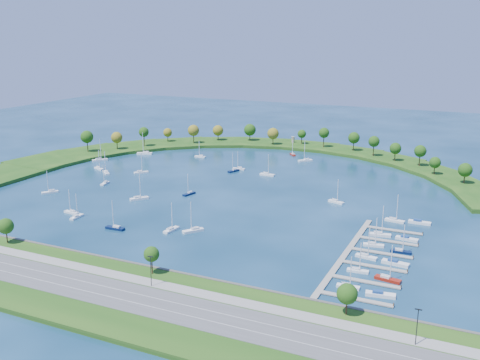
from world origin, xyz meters
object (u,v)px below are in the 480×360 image
at_px(moored_boat_15, 305,160).
at_px(docked_boat_4, 366,256).
at_px(moored_boat_17, 99,168).
at_px(moored_boat_19, 139,198).
at_px(moored_boat_7, 141,172).
at_px(moored_boat_13, 145,153).
at_px(docked_boat_5, 395,263).
at_px(moored_boat_1, 336,201).
at_px(docked_boat_10, 395,220).
at_px(moored_boat_9, 171,229).
at_px(harbor_tower, 293,140).
at_px(docked_boat_0, 348,285).
at_px(docked_boat_1, 380,294).
at_px(moored_boat_0, 115,227).
at_px(moored_boat_4, 189,193).
at_px(moored_boat_12, 293,154).
at_px(docked_boat_8, 380,234).
at_px(moored_boat_2, 234,170).
at_px(moored_boat_6, 267,174).
at_px(moored_boat_16, 77,216).
at_px(moored_boat_11, 106,172).
at_px(moored_boat_5, 193,230).
at_px(dock_system, 365,257).
at_px(docked_boat_9, 407,239).
at_px(moored_boat_8, 100,159).
at_px(moored_boat_18, 105,183).
at_px(docked_boat_7, 401,251).
at_px(moored_boat_14, 239,168).
at_px(docked_boat_3, 388,278).
at_px(moored_boat_20, 200,156).
at_px(moored_boat_3, 72,212).
at_px(docked_boat_2, 358,270).

relative_size(moored_boat_15, docked_boat_4, 1.16).
bearing_deg(moored_boat_17, moored_boat_19, -15.32).
xyz_separation_m(moored_boat_7, moored_boat_13, (-27.10, 43.48, 0.09)).
bearing_deg(docked_boat_5, moored_boat_15, 126.30).
height_order(moored_boat_1, docked_boat_10, docked_boat_10).
height_order(moored_boat_17, docked_boat_5, moored_boat_17).
bearing_deg(moored_boat_9, harbor_tower, 11.43).
distance_m(docked_boat_0, docked_boat_1, 10.54).
xyz_separation_m(harbor_tower, moored_boat_0, (-7.87, -195.33, -3.27)).
height_order(moored_boat_4, moored_boat_17, moored_boat_17).
distance_m(moored_boat_12, moored_boat_13, 98.02).
distance_m(moored_boat_9, docked_boat_5, 88.97).
bearing_deg(moored_boat_12, docked_boat_8, 175.42).
height_order(moored_boat_7, moored_boat_17, moored_boat_7).
bearing_deg(moored_boat_7, moored_boat_13, 73.11).
relative_size(moored_boat_1, moored_boat_2, 1.02).
height_order(moored_boat_6, moored_boat_16, moored_boat_6).
bearing_deg(moored_boat_11, moored_boat_5, -173.16).
bearing_deg(moored_boat_11, dock_system, -159.54).
xyz_separation_m(moored_boat_4, docked_boat_9, (108.32, -18.27, -0.23)).
bearing_deg(moored_boat_7, docked_boat_0, -82.11).
relative_size(moored_boat_8, docked_boat_1, 1.50).
bearing_deg(harbor_tower, docked_boat_8, -59.50).
relative_size(moored_boat_18, docked_boat_4, 0.92).
bearing_deg(docked_boat_10, moored_boat_5, -139.47).
height_order(moored_boat_1, moored_boat_5, moored_boat_5).
xyz_separation_m(harbor_tower, docked_boat_7, (103.10, -171.42, -3.30)).
height_order(moored_boat_11, docked_boat_8, moored_boat_11).
height_order(moored_boat_14, moored_boat_15, moored_boat_15).
relative_size(moored_boat_0, moored_boat_12, 1.16).
bearing_deg(moored_boat_11, moored_boat_13, -39.11).
xyz_separation_m(dock_system, moored_boat_15, (-68.18, 137.50, 0.60)).
relative_size(moored_boat_2, moored_boat_14, 1.05).
height_order(dock_system, docked_boat_3, docked_boat_3).
bearing_deg(moored_boat_2, moored_boat_20, -104.39).
relative_size(moored_boat_0, moored_boat_16, 1.14).
relative_size(docked_boat_5, docked_boat_9, 1.09).
relative_size(moored_boat_16, docked_boat_0, 1.00).
xyz_separation_m(moored_boat_1, docked_boat_10, (30.04, -15.88, 0.02)).
height_order(moored_boat_14, docked_boat_10, docked_boat_10).
height_order(dock_system, moored_boat_14, moored_boat_14).
distance_m(moored_boat_7, moored_boat_17, 28.09).
relative_size(moored_boat_3, docked_boat_9, 1.24).
distance_m(moored_boat_13, docked_boat_4, 205.15).
bearing_deg(docked_boat_2, moored_boat_8, 147.01).
relative_size(moored_boat_14, docked_boat_9, 1.24).
bearing_deg(docked_boat_3, moored_boat_20, 146.58).
bearing_deg(moored_boat_20, moored_boat_14, 152.38).
bearing_deg(docked_boat_9, moored_boat_19, -174.42).
xyz_separation_m(docked_boat_0, docked_boat_4, (-0.01, 26.41, 0.02)).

